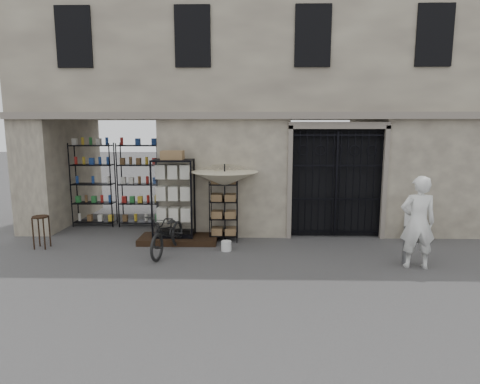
{
  "coord_description": "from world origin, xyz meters",
  "views": [
    {
      "loc": [
        -0.59,
        -8.5,
        2.95
      ],
      "look_at": [
        -0.8,
        1.4,
        1.35
      ],
      "focal_mm": 30.0,
      "sensor_mm": 36.0,
      "label": 1
    }
  ],
  "objects_px": {
    "shopkeeper": "(414,267)",
    "market_umbrella": "(225,175)",
    "wire_rack": "(224,211)",
    "easel_sign": "(415,221)",
    "steel_bollard": "(407,245)",
    "bicycle": "(169,253)",
    "white_bucket": "(226,246)",
    "display_cabinet": "(174,202)",
    "wooden_stool": "(41,231)"
  },
  "relations": [
    {
      "from": "display_cabinet",
      "to": "easel_sign",
      "type": "relative_size",
      "value": 1.96
    },
    {
      "from": "display_cabinet",
      "to": "easel_sign",
      "type": "height_order",
      "value": "display_cabinet"
    },
    {
      "from": "white_bucket",
      "to": "steel_bollard",
      "type": "xyz_separation_m",
      "value": [
        3.97,
        -0.88,
        0.3
      ]
    },
    {
      "from": "bicycle",
      "to": "shopkeeper",
      "type": "relative_size",
      "value": 0.95
    },
    {
      "from": "display_cabinet",
      "to": "wire_rack",
      "type": "distance_m",
      "value": 1.32
    },
    {
      "from": "white_bucket",
      "to": "bicycle",
      "type": "distance_m",
      "value": 1.38
    },
    {
      "from": "bicycle",
      "to": "white_bucket",
      "type": "bearing_deg",
      "value": 19.36
    },
    {
      "from": "market_umbrella",
      "to": "wooden_stool",
      "type": "xyz_separation_m",
      "value": [
        -4.49,
        -0.65,
        -1.33
      ]
    },
    {
      "from": "market_umbrella",
      "to": "wooden_stool",
      "type": "height_order",
      "value": "market_umbrella"
    },
    {
      "from": "easel_sign",
      "to": "shopkeeper",
      "type": "bearing_deg",
      "value": -88.39
    },
    {
      "from": "wooden_stool",
      "to": "shopkeeper",
      "type": "distance_m",
      "value": 8.75
    },
    {
      "from": "bicycle",
      "to": "steel_bollard",
      "type": "distance_m",
      "value": 5.39
    },
    {
      "from": "shopkeeper",
      "to": "steel_bollard",
      "type": "bearing_deg",
      "value": -53.46
    },
    {
      "from": "display_cabinet",
      "to": "market_umbrella",
      "type": "height_order",
      "value": "market_umbrella"
    },
    {
      "from": "market_umbrella",
      "to": "shopkeeper",
      "type": "xyz_separation_m",
      "value": [
        4.16,
        -1.86,
        -1.75
      ]
    },
    {
      "from": "wire_rack",
      "to": "bicycle",
      "type": "bearing_deg",
      "value": -140.66
    },
    {
      "from": "steel_bollard",
      "to": "easel_sign",
      "type": "xyz_separation_m",
      "value": [
        0.89,
        1.74,
        0.15
      ]
    },
    {
      "from": "display_cabinet",
      "to": "wooden_stool",
      "type": "xyz_separation_m",
      "value": [
        -3.17,
        -0.64,
        -0.62
      ]
    },
    {
      "from": "wire_rack",
      "to": "shopkeeper",
      "type": "distance_m",
      "value": 4.71
    },
    {
      "from": "steel_bollard",
      "to": "shopkeeper",
      "type": "xyz_separation_m",
      "value": [
        0.12,
        -0.19,
        -0.42
      ]
    },
    {
      "from": "display_cabinet",
      "to": "bicycle",
      "type": "distance_m",
      "value": 1.43
    },
    {
      "from": "bicycle",
      "to": "shopkeeper",
      "type": "distance_m",
      "value": 5.52
    },
    {
      "from": "easel_sign",
      "to": "display_cabinet",
      "type": "bearing_deg",
      "value": -155.89
    },
    {
      "from": "display_cabinet",
      "to": "shopkeeper",
      "type": "bearing_deg",
      "value": -19.72
    },
    {
      "from": "shopkeeper",
      "to": "market_umbrella",
      "type": "bearing_deg",
      "value": -19.48
    },
    {
      "from": "display_cabinet",
      "to": "easel_sign",
      "type": "distance_m",
      "value": 6.27
    },
    {
      "from": "display_cabinet",
      "to": "market_umbrella",
      "type": "relative_size",
      "value": 0.89
    },
    {
      "from": "shopkeeper",
      "to": "wire_rack",
      "type": "bearing_deg",
      "value": -20.79
    },
    {
      "from": "wire_rack",
      "to": "market_umbrella",
      "type": "height_order",
      "value": "market_umbrella"
    },
    {
      "from": "wire_rack",
      "to": "display_cabinet",
      "type": "bearing_deg",
      "value": -176.23
    },
    {
      "from": "white_bucket",
      "to": "shopkeeper",
      "type": "distance_m",
      "value": 4.23
    },
    {
      "from": "steel_bollard",
      "to": "shopkeeper",
      "type": "height_order",
      "value": "steel_bollard"
    },
    {
      "from": "white_bucket",
      "to": "steel_bollard",
      "type": "bearing_deg",
      "value": -12.5
    },
    {
      "from": "wire_rack",
      "to": "steel_bollard",
      "type": "bearing_deg",
      "value": -26.24
    },
    {
      "from": "white_bucket",
      "to": "bicycle",
      "type": "relative_size",
      "value": 0.13
    },
    {
      "from": "market_umbrella",
      "to": "steel_bollard",
      "type": "height_order",
      "value": "market_umbrella"
    },
    {
      "from": "easel_sign",
      "to": "white_bucket",
      "type": "bearing_deg",
      "value": -146.62
    },
    {
      "from": "market_umbrella",
      "to": "wire_rack",
      "type": "bearing_deg",
      "value": 105.59
    },
    {
      "from": "wire_rack",
      "to": "wooden_stool",
      "type": "relative_size",
      "value": 1.98
    },
    {
      "from": "wire_rack",
      "to": "easel_sign",
      "type": "xyz_separation_m",
      "value": [
        4.97,
        -0.05,
        -0.21
      ]
    },
    {
      "from": "white_bucket",
      "to": "shopkeeper",
      "type": "bearing_deg",
      "value": -14.7
    },
    {
      "from": "display_cabinet",
      "to": "easel_sign",
      "type": "xyz_separation_m",
      "value": [
        6.25,
        0.09,
        -0.48
      ]
    },
    {
      "from": "shopkeeper",
      "to": "display_cabinet",
      "type": "bearing_deg",
      "value": -14.07
    },
    {
      "from": "steel_bollard",
      "to": "wire_rack",
      "type": "bearing_deg",
      "value": 156.25
    },
    {
      "from": "display_cabinet",
      "to": "steel_bollard",
      "type": "relative_size",
      "value": 2.56
    },
    {
      "from": "wire_rack",
      "to": "market_umbrella",
      "type": "relative_size",
      "value": 0.66
    },
    {
      "from": "shopkeeper",
      "to": "easel_sign",
      "type": "xyz_separation_m",
      "value": [
        0.77,
        1.94,
        0.57
      ]
    },
    {
      "from": "market_umbrella",
      "to": "easel_sign",
      "type": "distance_m",
      "value": 5.07
    },
    {
      "from": "easel_sign",
      "to": "wooden_stool",
      "type": "bearing_deg",
      "value": -152.26
    },
    {
      "from": "white_bucket",
      "to": "easel_sign",
      "type": "relative_size",
      "value": 0.23
    }
  ]
}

